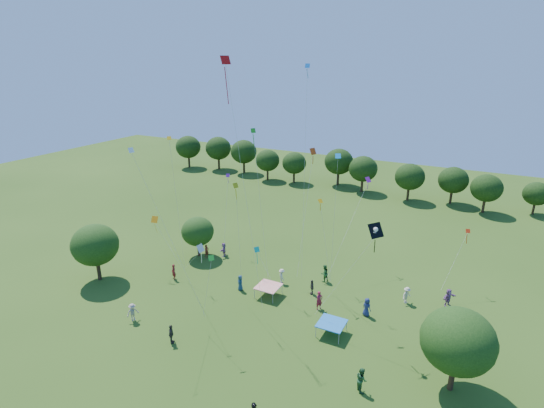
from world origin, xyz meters
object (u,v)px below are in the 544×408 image
(pirate_kite, at_px, (375,232))
(tent_red_stripe, at_px, (268,286))
(red_high_kite, at_px, (232,106))
(near_tree_north, at_px, (198,231))
(near_tree_east, at_px, (458,341))
(near_tree_west, at_px, (95,245))
(tent_blue, at_px, (332,323))

(pirate_kite, bearing_deg, tent_red_stripe, 169.68)
(tent_red_stripe, height_order, red_high_kite, red_high_kite)
(near_tree_north, height_order, red_high_kite, red_high_kite)
(near_tree_east, relative_size, tent_red_stripe, 2.85)
(near_tree_north, xyz_separation_m, near_tree_east, (28.57, -9.15, 0.94))
(near_tree_north, relative_size, tent_red_stripe, 2.17)
(near_tree_west, xyz_separation_m, tent_red_stripe, (17.33, 5.23, -2.91))
(near_tree_east, bearing_deg, red_high_kite, 172.81)
(near_tree_west, relative_size, near_tree_east, 0.97)
(tent_blue, distance_m, pirate_kite, 8.95)
(tent_blue, bearing_deg, tent_red_stripe, 158.84)
(tent_red_stripe, bearing_deg, near_tree_west, -163.20)
(near_tree_east, distance_m, tent_red_stripe, 18.10)
(near_tree_north, relative_size, pirate_kite, 0.54)
(near_tree_east, relative_size, pirate_kite, 0.71)
(tent_blue, bearing_deg, pirate_kite, 21.34)
(near_tree_north, distance_m, tent_red_stripe, 12.33)
(tent_blue, bearing_deg, red_high_kite, 178.11)
(near_tree_east, xyz_separation_m, pirate_kite, (-6.91, 3.15, 5.49))
(tent_blue, height_order, pirate_kite, pirate_kite)
(near_tree_east, bearing_deg, near_tree_west, -179.63)
(red_high_kite, bearing_deg, near_tree_east, -7.19)
(tent_blue, xyz_separation_m, red_high_kite, (-9.44, 0.31, 17.39))
(near_tree_west, bearing_deg, tent_red_stripe, 16.80)
(tent_blue, relative_size, red_high_kite, 0.10)
(near_tree_west, distance_m, red_high_kite, 21.32)
(red_high_kite, bearing_deg, tent_blue, -1.89)
(red_high_kite, bearing_deg, tent_red_stripe, 53.80)
(near_tree_north, relative_size, red_high_kite, 0.23)
(red_high_kite, bearing_deg, near_tree_west, -170.34)
(near_tree_north, height_order, tent_blue, near_tree_north)
(near_tree_north, xyz_separation_m, tent_red_stripe, (11.43, -4.14, -2.04))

